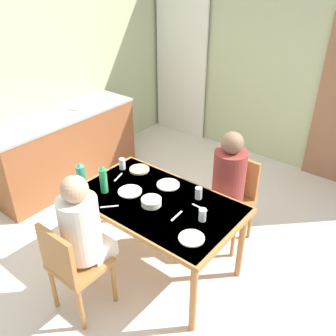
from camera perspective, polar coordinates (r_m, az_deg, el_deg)
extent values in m
plane|color=silver|center=(3.71, -2.11, -12.57)|extent=(6.52, 6.52, 0.00)
cube|color=#B6BF92|center=(5.04, 17.05, 15.05)|extent=(4.29, 0.10, 2.61)
cube|color=#B8C293|center=(4.83, -16.68, 14.48)|extent=(0.10, 3.76, 2.61)
cube|color=white|center=(5.72, 2.01, 15.86)|extent=(0.90, 0.03, 2.19)
cube|color=brown|center=(4.71, -15.80, 2.79)|extent=(0.60, 1.85, 0.87)
cube|color=#9E9E99|center=(4.53, -16.59, 7.84)|extent=(0.61, 1.89, 0.03)
cylinder|color=#B7B7BC|center=(4.67, -13.90, 9.17)|extent=(0.21, 0.21, 0.01)
cube|color=#A76E39|center=(3.10, -1.74, -5.41)|extent=(1.42, 0.86, 0.04)
cube|color=#E1B964|center=(3.09, -1.74, -5.13)|extent=(1.37, 0.82, 0.00)
cylinder|color=#A76E39|center=(3.51, -13.64, -9.00)|extent=(0.06, 0.06, 0.70)
cylinder|color=#A76E39|center=(2.85, 3.97, -19.55)|extent=(0.06, 0.06, 0.70)
cylinder|color=#A76E39|center=(3.88, -5.53, -3.93)|extent=(0.06, 0.06, 0.70)
cylinder|color=#A76E39|center=(3.30, 11.29, -11.75)|extent=(0.06, 0.06, 0.70)
cube|color=#A76E39|center=(3.02, -13.49, -14.29)|extent=(0.40, 0.40, 0.04)
cube|color=#A76E39|center=(2.81, -16.90, -13.08)|extent=(0.38, 0.04, 0.42)
cylinder|color=#A76E39|center=(3.36, -12.60, -14.41)|extent=(0.04, 0.04, 0.41)
cylinder|color=#A76E39|center=(3.17, -8.43, -17.31)|extent=(0.04, 0.04, 0.41)
cylinder|color=#A76E39|center=(3.23, -17.38, -17.46)|extent=(0.04, 0.04, 0.41)
cylinder|color=#A76E39|center=(3.03, -13.35, -20.79)|extent=(0.04, 0.04, 0.41)
cube|color=#A76E39|center=(3.60, 9.46, -5.43)|extent=(0.40, 0.40, 0.04)
cube|color=#A76E39|center=(3.62, 11.18, -1.39)|extent=(0.38, 0.04, 0.42)
cylinder|color=#A76E39|center=(3.57, 10.12, -10.87)|extent=(0.04, 0.04, 0.41)
cylinder|color=#A76E39|center=(3.69, 5.50, -8.81)|extent=(0.04, 0.04, 0.41)
cylinder|color=#A76E39|center=(3.81, 12.68, -8.12)|extent=(0.04, 0.04, 0.41)
cylinder|color=#A76E39|center=(3.92, 8.27, -6.30)|extent=(0.04, 0.04, 0.41)
cube|color=silver|center=(3.04, -11.28, -11.94)|extent=(0.30, 0.22, 0.12)
cylinder|color=silver|center=(2.83, -13.49, -9.14)|extent=(0.30, 0.30, 0.52)
sphere|color=tan|center=(2.62, -14.39, -3.22)|extent=(0.20, 0.20, 0.20)
cube|color=maroon|center=(3.45, 8.20, -5.87)|extent=(0.30, 0.22, 0.12)
cylinder|color=maroon|center=(3.38, 9.49, -1.43)|extent=(0.30, 0.30, 0.52)
sphere|color=#846047|center=(3.21, 10.01, 3.88)|extent=(0.20, 0.20, 0.20)
cylinder|color=#359372|center=(3.22, -13.32, -1.69)|extent=(0.08, 0.08, 0.25)
cone|color=#408A6D|center=(3.15, -13.62, 0.52)|extent=(0.05, 0.05, 0.04)
cylinder|color=green|center=(3.18, -10.01, -1.97)|extent=(0.07, 0.07, 0.22)
cone|color=#21AD5B|center=(3.12, -10.22, 0.04)|extent=(0.05, 0.05, 0.03)
cylinder|color=silver|center=(3.03, -2.61, -5.27)|extent=(0.17, 0.17, 0.05)
cylinder|color=white|center=(2.71, 3.69, -10.84)|extent=(0.19, 0.19, 0.01)
cylinder|color=white|center=(3.21, -5.95, -3.64)|extent=(0.21, 0.21, 0.01)
cylinder|color=white|center=(3.28, 0.04, -2.61)|extent=(0.21, 0.21, 0.01)
cylinder|color=silver|center=(3.10, 4.79, -3.91)|extent=(0.06, 0.06, 0.10)
cylinder|color=silver|center=(2.86, 5.39, -7.27)|extent=(0.06, 0.06, 0.10)
cylinder|color=silver|center=(3.53, -7.14, 0.65)|extent=(0.06, 0.06, 0.11)
cylinder|color=#DBB77A|center=(3.51, -4.48, -0.23)|extent=(0.19, 0.19, 0.02)
cube|color=silver|center=(3.05, -9.13, -5.95)|extent=(0.11, 0.12, 0.00)
cube|color=silver|center=(2.92, 1.36, -7.47)|extent=(0.03, 0.15, 0.00)
cube|color=silver|center=(3.02, 4.95, -6.14)|extent=(0.15, 0.02, 0.00)
cube|color=silver|center=(3.42, -7.75, -1.42)|extent=(0.06, 0.15, 0.00)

